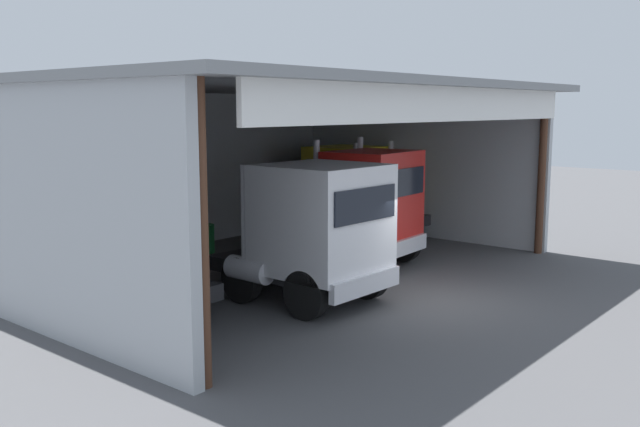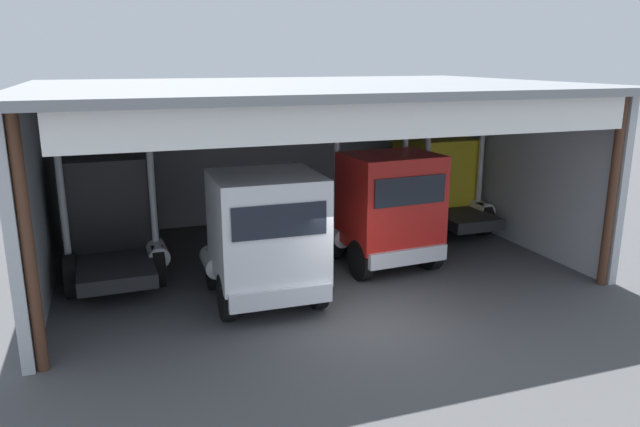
# 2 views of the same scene
# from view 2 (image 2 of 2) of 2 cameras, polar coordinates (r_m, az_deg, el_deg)

# --- Properties ---
(ground_plane) EXTENTS (80.00, 80.00, 0.00)m
(ground_plane) POSITION_cam_2_polar(r_m,az_deg,el_deg) (14.29, 4.70, -10.27)
(ground_plane) COLOR #4C4C4F
(ground_plane) RESTS_ON ground
(workshop_shed) EXTENTS (15.08, 10.70, 5.31)m
(workshop_shed) POSITION_cam_2_polar(r_m,az_deg,el_deg) (18.56, -2.44, 7.49)
(workshop_shed) COLOR #ADB2B7
(workshop_shed) RESTS_ON ground
(truck_black_center_left_bay) EXTENTS (2.73, 4.92, 3.72)m
(truck_black_center_left_bay) POSITION_cam_2_polar(r_m,az_deg,el_deg) (17.86, -19.34, 0.15)
(truck_black_center_left_bay) COLOR black
(truck_black_center_left_bay) RESTS_ON ground
(truck_white_left_bay) EXTENTS (2.71, 4.41, 3.33)m
(truck_white_left_bay) POSITION_cam_2_polar(r_m,az_deg,el_deg) (14.80, -5.34, -1.96)
(truck_white_left_bay) COLOR white
(truck_white_left_bay) RESTS_ON ground
(truck_red_center_right_bay) EXTENTS (2.88, 4.30, 3.72)m
(truck_red_center_right_bay) POSITION_cam_2_polar(r_m,az_deg,el_deg) (17.40, 6.19, 0.49)
(truck_red_center_right_bay) COLOR red
(truck_red_center_right_bay) RESTS_ON ground
(truck_yellow_center_bay) EXTENTS (2.50, 4.35, 3.44)m
(truck_yellow_center_bay) POSITION_cam_2_polar(r_m,az_deg,el_deg) (21.94, 11.20, 3.04)
(truck_yellow_center_bay) COLOR yellow
(truck_yellow_center_bay) RESTS_ON ground
(oil_drum) EXTENTS (0.58, 0.58, 0.92)m
(oil_drum) POSITION_cam_2_polar(r_m,az_deg,el_deg) (21.69, -3.86, -0.25)
(oil_drum) COLOR #197233
(oil_drum) RESTS_ON ground
(tool_cart) EXTENTS (0.90, 0.60, 1.00)m
(tool_cart) POSITION_cam_2_polar(r_m,az_deg,el_deg) (20.70, -17.46, -1.51)
(tool_cart) COLOR red
(tool_cart) RESTS_ON ground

